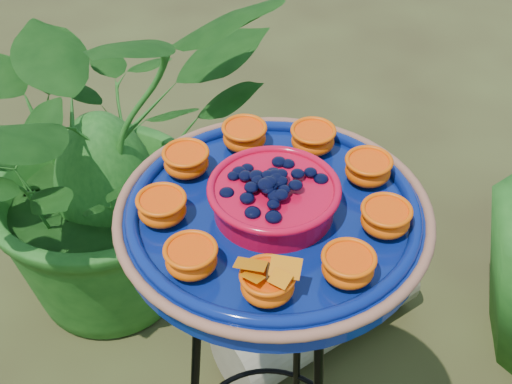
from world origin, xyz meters
TOP-DOWN VIEW (x-y plane):
  - tripod_stand at (-0.01, -0.12)m, footprint 0.40×0.40m
  - feeder_dish at (-0.01, -0.12)m, footprint 0.56×0.56m
  - driftwood_log at (0.08, 0.38)m, footprint 0.56×0.53m
  - shrub_back_left at (-0.51, 0.53)m, footprint 1.16×1.13m

SIDE VIEW (x-z plane):
  - driftwood_log at x=0.08m, z-range 0.00..0.19m
  - shrub_back_left at x=-0.51m, z-range 0.00..0.97m
  - tripod_stand at x=-0.01m, z-range 0.09..0.98m
  - feeder_dish at x=-0.01m, z-range 0.87..0.97m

